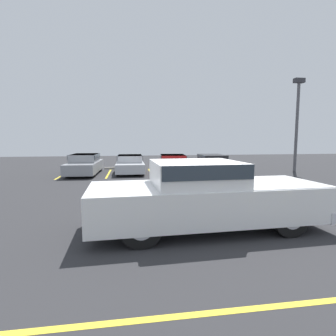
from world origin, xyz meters
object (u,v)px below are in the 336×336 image
object	(u,v)px
parked_sedan_c	(173,163)
parked_sedan_d	(212,162)
parked_sedan_b	(130,163)
wheel_stop_curb	(118,168)
light_post	(297,117)
parked_sedan_a	(85,164)
pickup_truck	(207,195)

from	to	relation	value
parked_sedan_c	parked_sedan_d	bearing A→B (deg)	100.46
parked_sedan_c	parked_sedan_d	distance (m)	2.87
parked_sedan_b	wheel_stop_curb	size ratio (longest dim) A/B	2.23
light_post	wheel_stop_curb	xyz separation A→B (m)	(-12.27, 3.63, -3.72)
parked_sedan_a	parked_sedan_d	bearing A→B (deg)	93.38
parked_sedan_b	wheel_stop_curb	bearing A→B (deg)	-159.04
parked_sedan_c	pickup_truck	bearing A→B (deg)	0.10
light_post	wheel_stop_curb	size ratio (longest dim) A/B	3.21
pickup_truck	light_post	distance (m)	14.33
wheel_stop_curb	light_post	bearing A→B (deg)	-16.48
pickup_truck	wheel_stop_curb	size ratio (longest dim) A/B	2.98
parked_sedan_d	wheel_stop_curb	size ratio (longest dim) A/B	2.32
parked_sedan_d	light_post	distance (m)	6.53
parked_sedan_c	parked_sedan_b	bearing A→B (deg)	-90.90
parked_sedan_b	light_post	size ratio (longest dim) A/B	0.70
wheel_stop_curb	pickup_truck	bearing A→B (deg)	-78.77
parked_sedan_a	parked_sedan_b	distance (m)	2.92
parked_sedan_a	parked_sedan_c	size ratio (longest dim) A/B	1.04
pickup_truck	parked_sedan_b	world-z (taller)	pickup_truck
pickup_truck	parked_sedan_b	xyz separation A→B (m)	(-1.84, 11.51, -0.23)
wheel_stop_curb	parked_sedan_b	bearing A→B (deg)	-69.28
parked_sedan_b	parked_sedan_d	world-z (taller)	parked_sedan_b
light_post	parked_sedan_d	bearing A→B (deg)	168.70
parked_sedan_a	parked_sedan_d	world-z (taller)	parked_sedan_a
parked_sedan_a	wheel_stop_curb	distance (m)	3.42
pickup_truck	parked_sedan_b	size ratio (longest dim) A/B	1.33
pickup_truck	parked_sedan_d	distance (m)	12.09
parked_sedan_c	wheel_stop_curb	world-z (taller)	parked_sedan_c
parked_sedan_d	light_post	xyz separation A→B (m)	(5.61, -1.12, 3.16)
pickup_truck	parked_sedan_c	world-z (taller)	pickup_truck
parked_sedan_d	light_post	bearing A→B (deg)	80.09
pickup_truck	parked_sedan_c	bearing A→B (deg)	82.58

